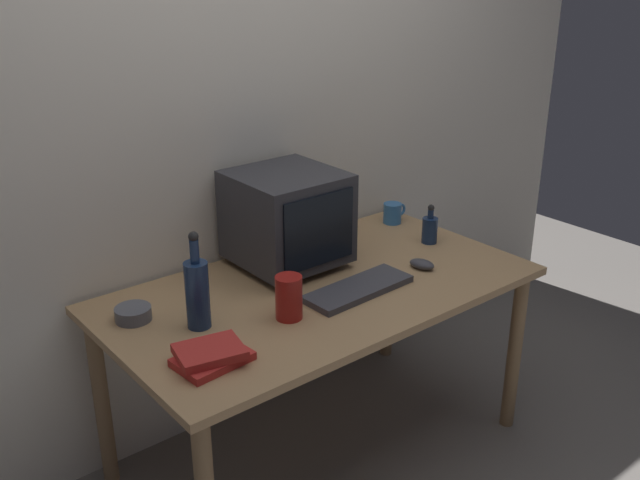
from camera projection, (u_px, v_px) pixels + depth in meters
name	position (u px, v px, depth m)	size (l,w,h in m)	color
ground_plane	(320.00, 449.00, 2.89)	(6.00, 6.00, 0.00)	slate
back_wall	(240.00, 121.00, 2.77)	(4.00, 0.08, 2.50)	silver
desk	(320.00, 306.00, 2.65)	(1.56, 0.85, 0.73)	tan
crt_monitor	(287.00, 218.00, 2.71)	(0.38, 0.39, 0.37)	#333338
keyboard	(358.00, 289.00, 2.57)	(0.42, 0.15, 0.02)	#3F3F47
computer_mouse	(422.00, 264.00, 2.75)	(0.06, 0.10, 0.04)	#3F3F47
bottle_tall	(197.00, 292.00, 2.29)	(0.08, 0.08, 0.33)	navy
bottle_short	(430.00, 229.00, 2.98)	(0.06, 0.06, 0.17)	navy
book_stack	(211.00, 355.00, 2.12)	(0.23, 0.19, 0.05)	red
mug	(393.00, 213.00, 3.20)	(0.12, 0.08, 0.09)	#3370B2
cd_spindle	(133.00, 314.00, 2.37)	(0.12, 0.12, 0.04)	#595B66
metal_canister	(289.00, 297.00, 2.36)	(0.09, 0.09, 0.15)	#A51E19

